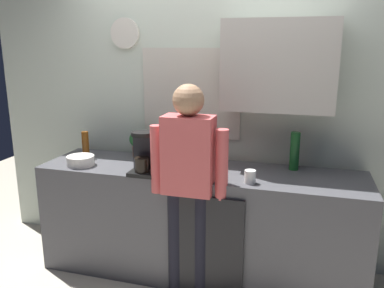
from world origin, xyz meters
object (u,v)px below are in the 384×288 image
object	(u,v)px
bottle_red_vinegar	(218,151)
coffee_maker	(145,155)
cup_white_mug	(250,177)
dish_soap	(174,166)
mixing_bowl	(81,161)
potted_plant	(138,142)
bottle_green_wine	(295,151)
storage_canister	(175,159)
bottle_amber_beer	(86,145)
bottle_clear_soda	(192,159)
cup_yellow_cup	(196,159)
person_at_sink	(189,176)

from	to	relation	value
bottle_red_vinegar	coffee_maker	bearing A→B (deg)	-141.19
cup_white_mug	dish_soap	world-z (taller)	dish_soap
mixing_bowl	potted_plant	bearing A→B (deg)	48.78
bottle_red_vinegar	mixing_bowl	xyz separation A→B (m)	(-1.06, -0.35, -0.07)
bottle_green_wine	coffee_maker	bearing A→B (deg)	-159.34
dish_soap	coffee_maker	bearing A→B (deg)	176.76
dish_soap	storage_canister	bearing A→B (deg)	107.10
cup_white_mug	mixing_bowl	xyz separation A→B (m)	(-1.38, 0.04, -0.01)
coffee_maker	bottle_amber_beer	bearing A→B (deg)	158.39
bottle_clear_soda	potted_plant	distance (m)	0.73
bottle_clear_soda	coffee_maker	bearing A→B (deg)	-177.48
cup_white_mug	mixing_bowl	size ratio (longest dim) A/B	0.43
bottle_red_vinegar	storage_canister	distance (m)	0.38
bottle_red_vinegar	dish_soap	size ratio (longest dim) A/B	1.22
coffee_maker	cup_yellow_cup	size ratio (longest dim) A/B	3.88
cup_yellow_cup	potted_plant	size ratio (longest dim) A/B	0.37
coffee_maker	bottle_red_vinegar	size ratio (longest dim) A/B	1.50
bottle_amber_beer	bottle_clear_soda	xyz separation A→B (m)	(1.03, -0.25, 0.02)
bottle_amber_beer	dish_soap	world-z (taller)	bottle_amber_beer
bottle_amber_beer	potted_plant	distance (m)	0.45
bottle_red_vinegar	dish_soap	xyz separation A→B (m)	(-0.24, -0.40, -0.03)
bottle_clear_soda	cup_yellow_cup	size ratio (longest dim) A/B	3.29
mixing_bowl	potted_plant	xyz separation A→B (m)	(0.34, 0.39, 0.09)
bottle_green_wine	storage_canister	distance (m)	0.94
cup_yellow_cup	potted_plant	xyz separation A→B (m)	(-0.56, 0.09, 0.09)
bottle_clear_soda	dish_soap	bearing A→B (deg)	-166.82
dish_soap	cup_yellow_cup	bearing A→B (deg)	78.09
cup_yellow_cup	storage_canister	bearing A→B (deg)	-122.68
cup_white_mug	mixing_bowl	distance (m)	1.38
cup_white_mug	dish_soap	distance (m)	0.56
storage_canister	bottle_green_wine	bearing A→B (deg)	16.33
potted_plant	cup_white_mug	bearing A→B (deg)	-22.33
cup_yellow_cup	storage_canister	xyz separation A→B (m)	(-0.12, -0.19, 0.04)
bottle_amber_beer	storage_canister	xyz separation A→B (m)	(0.85, -0.12, -0.03)
bottle_green_wine	cup_yellow_cup	distance (m)	0.78
potted_plant	cup_yellow_cup	bearing A→B (deg)	-9.00
dish_soap	mixing_bowl	bearing A→B (deg)	176.18
coffee_maker	storage_canister	size ratio (longest dim) A/B	1.94
cup_yellow_cup	storage_canister	world-z (taller)	storage_canister
cup_yellow_cup	cup_white_mug	bearing A→B (deg)	-34.94
cup_white_mug	bottle_red_vinegar	bearing A→B (deg)	129.45
person_at_sink	storage_canister	bearing A→B (deg)	115.42
mixing_bowl	storage_canister	xyz separation A→B (m)	(0.77, 0.11, 0.05)
mixing_bowl	storage_canister	world-z (taller)	storage_canister
cup_white_mug	potted_plant	distance (m)	1.13
bottle_red_vinegar	bottle_clear_soda	bearing A→B (deg)	-107.43
bottle_clear_soda	mixing_bowl	distance (m)	0.95
bottle_clear_soda	storage_canister	size ratio (longest dim) A/B	1.65
bottle_green_wine	storage_canister	world-z (taller)	bottle_green_wine
bottle_red_vinegar	storage_canister	size ratio (longest dim) A/B	1.29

